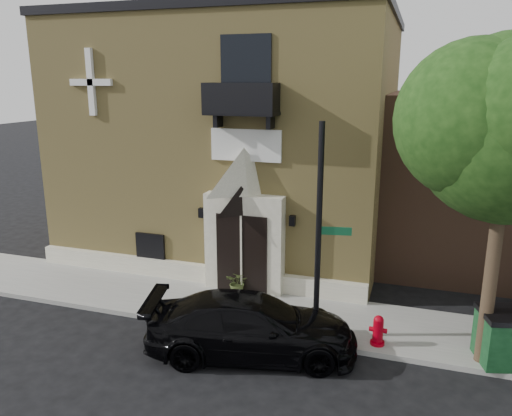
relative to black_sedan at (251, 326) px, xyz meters
The scene contains 8 objects.
ground 1.18m from the black_sedan, 118.61° to the left, with size 120.00×120.00×0.00m, color black.
sidewalk 2.45m from the black_sedan, 75.79° to the left, with size 42.00×3.00×0.15m, color gray.
church 10.13m from the black_sedan, 111.34° to the left, with size 12.20×11.01×9.30m.
street_tree_left 7.65m from the black_sedan, 11.34° to the left, with size 4.97×4.38×7.77m.
black_sedan is the anchor object (origin of this frame).
street_sign 2.95m from the black_sedan, 39.92° to the left, with size 1.00×0.91×5.76m.
fire_hydrant 3.32m from the black_sedan, 21.56° to the left, with size 0.46×0.37×0.81m.
planter 3.40m from the black_sedan, 115.96° to the left, with size 0.72×0.62×0.80m, color #4D5C2A.
Camera 1 is at (4.14, -11.75, 6.88)m, focal length 35.00 mm.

